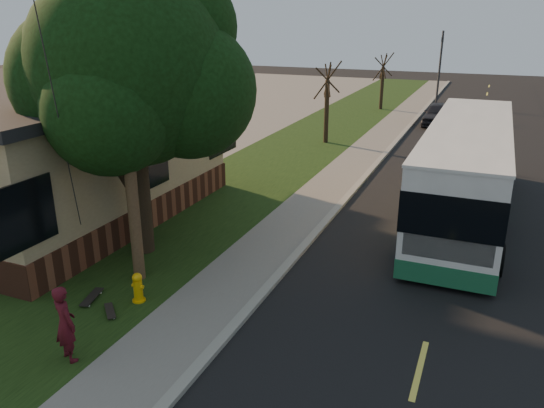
{
  "coord_description": "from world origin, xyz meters",
  "views": [
    {
      "loc": [
        4.68,
        -9.12,
        6.54
      ],
      "look_at": [
        -0.78,
        3.94,
        1.5
      ],
      "focal_mm": 35.0,
      "sensor_mm": 36.0,
      "label": 1
    }
  ],
  "objects_px": {
    "bare_tree_far": "(382,82)",
    "bare_tree_near": "(327,104)",
    "leafy_tree": "(134,71)",
    "traffic_signal": "(440,63)",
    "skateboard_main": "(92,297)",
    "skateboarder": "(65,323)",
    "skateboard_spare": "(110,311)",
    "distant_car": "(438,114)",
    "utility_pole": "(123,103)",
    "dumpster": "(138,157)",
    "fire_hydrant": "(138,287)",
    "transit_bus": "(466,169)"
  },
  "relations": [
    {
      "from": "traffic_signal",
      "to": "bare_tree_near",
      "type": "bearing_deg",
      "value": -104.04
    },
    {
      "from": "bare_tree_near",
      "to": "traffic_signal",
      "type": "bearing_deg",
      "value": 75.96
    },
    {
      "from": "dumpster",
      "to": "transit_bus",
      "type": "bearing_deg",
      "value": -1.26
    },
    {
      "from": "utility_pole",
      "to": "skateboard_spare",
      "type": "xyz_separation_m",
      "value": [
        0.42,
        -1.71,
        -4.51
      ]
    },
    {
      "from": "transit_bus",
      "to": "distant_car",
      "type": "bearing_deg",
      "value": 98.88
    },
    {
      "from": "traffic_signal",
      "to": "transit_bus",
      "type": "distance_m",
      "value": 25.1
    },
    {
      "from": "skateboard_main",
      "to": "skateboard_spare",
      "type": "xyz_separation_m",
      "value": [
        0.81,
        -0.33,
        -0.01
      ]
    },
    {
      "from": "skateboarder",
      "to": "skateboard_main",
      "type": "height_order",
      "value": "skateboarder"
    },
    {
      "from": "skateboarder",
      "to": "fire_hydrant",
      "type": "bearing_deg",
      "value": -65.93
    },
    {
      "from": "traffic_signal",
      "to": "skateboarder",
      "type": "distance_m",
      "value": 36.62
    },
    {
      "from": "skateboard_main",
      "to": "distant_car",
      "type": "bearing_deg",
      "value": 78.77
    },
    {
      "from": "fire_hydrant",
      "to": "bare_tree_near",
      "type": "xyz_separation_m",
      "value": [
        -0.9,
        18.0,
        1.72
      ]
    },
    {
      "from": "bare_tree_near",
      "to": "skateboarder",
      "type": "height_order",
      "value": "bare_tree_near"
    },
    {
      "from": "skateboard_main",
      "to": "skateboard_spare",
      "type": "height_order",
      "value": "skateboard_main"
    },
    {
      "from": "utility_pole",
      "to": "skateboard_spare",
      "type": "relative_size",
      "value": 13.78
    },
    {
      "from": "fire_hydrant",
      "to": "skateboard_main",
      "type": "height_order",
      "value": "fire_hydrant"
    },
    {
      "from": "bare_tree_far",
      "to": "transit_bus",
      "type": "relative_size",
      "value": 0.34
    },
    {
      "from": "utility_pole",
      "to": "skateboard_main",
      "type": "distance_m",
      "value": 4.72
    },
    {
      "from": "skateboarder",
      "to": "skateboard_main",
      "type": "bearing_deg",
      "value": -37.98
    },
    {
      "from": "utility_pole",
      "to": "skateboard_spare",
      "type": "distance_m",
      "value": 4.84
    },
    {
      "from": "leafy_tree",
      "to": "traffic_signal",
      "type": "bearing_deg",
      "value": 81.53
    },
    {
      "from": "dumpster",
      "to": "traffic_signal",
      "type": "bearing_deg",
      "value": 67.79
    },
    {
      "from": "fire_hydrant",
      "to": "dumpster",
      "type": "height_order",
      "value": "dumpster"
    },
    {
      "from": "utility_pole",
      "to": "skateboarder",
      "type": "relative_size",
      "value": 5.61
    },
    {
      "from": "skateboarder",
      "to": "skateboard_spare",
      "type": "relative_size",
      "value": 2.46
    },
    {
      "from": "traffic_signal",
      "to": "dumpster",
      "type": "xyz_separation_m",
      "value": [
        -10.0,
        -24.49,
        -2.48
      ]
    },
    {
      "from": "bare_tree_far",
      "to": "dumpster",
      "type": "distance_m",
      "value": 21.54
    },
    {
      "from": "skateboard_spare",
      "to": "distant_car",
      "type": "bearing_deg",
      "value": 80.6
    },
    {
      "from": "bare_tree_far",
      "to": "dumpster",
      "type": "bearing_deg",
      "value": -107.6
    },
    {
      "from": "utility_pole",
      "to": "distant_car",
      "type": "bearing_deg",
      "value": 79.02
    },
    {
      "from": "traffic_signal",
      "to": "fire_hydrant",
      "type": "bearing_deg",
      "value": -95.21
    },
    {
      "from": "fire_hydrant",
      "to": "skateboard_main",
      "type": "distance_m",
      "value": 1.19
    },
    {
      "from": "utility_pole",
      "to": "transit_bus",
      "type": "xyz_separation_m",
      "value": [
        7.39,
        8.21,
        -2.93
      ]
    },
    {
      "from": "leafy_tree",
      "to": "skateboard_spare",
      "type": "xyz_separation_m",
      "value": [
        1.29,
        -3.36,
        -5.05
      ]
    },
    {
      "from": "bare_tree_far",
      "to": "bare_tree_near",
      "type": "bearing_deg",
      "value": -92.39
    },
    {
      "from": "bare_tree_near",
      "to": "skateboard_spare",
      "type": "xyz_separation_m",
      "value": [
        0.62,
        -18.72,
        -2.03
      ]
    },
    {
      "from": "leafy_tree",
      "to": "dumpster",
      "type": "relative_size",
      "value": 4.65
    },
    {
      "from": "traffic_signal",
      "to": "transit_bus",
      "type": "xyz_separation_m",
      "value": [
        3.59,
        -24.79,
        -1.46
      ]
    },
    {
      "from": "fire_hydrant",
      "to": "transit_bus",
      "type": "distance_m",
      "value": 11.45
    },
    {
      "from": "bare_tree_near",
      "to": "skateboard_main",
      "type": "relative_size",
      "value": 4.65
    },
    {
      "from": "leafy_tree",
      "to": "transit_bus",
      "type": "bearing_deg",
      "value": 38.45
    },
    {
      "from": "leafy_tree",
      "to": "skateboarder",
      "type": "xyz_separation_m",
      "value": [
        1.67,
        -5.07,
        -4.29
      ]
    },
    {
      "from": "transit_bus",
      "to": "distant_car",
      "type": "height_order",
      "value": "transit_bus"
    },
    {
      "from": "leafy_tree",
      "to": "dumpster",
      "type": "height_order",
      "value": "leafy_tree"
    },
    {
      "from": "transit_bus",
      "to": "skateboarder",
      "type": "bearing_deg",
      "value": -119.53
    },
    {
      "from": "leafy_tree",
      "to": "bare_tree_far",
      "type": "relative_size",
      "value": 1.94
    },
    {
      "from": "skateboard_spare",
      "to": "skateboarder",
      "type": "bearing_deg",
      "value": -77.32
    },
    {
      "from": "fire_hydrant",
      "to": "skateboard_spare",
      "type": "xyz_separation_m",
      "value": [
        -0.28,
        -0.72,
        -0.31
      ]
    },
    {
      "from": "utility_pole",
      "to": "traffic_signal",
      "type": "height_order",
      "value": "utility_pole"
    },
    {
      "from": "bare_tree_near",
      "to": "transit_bus",
      "type": "height_order",
      "value": "bare_tree_near"
    }
  ]
}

